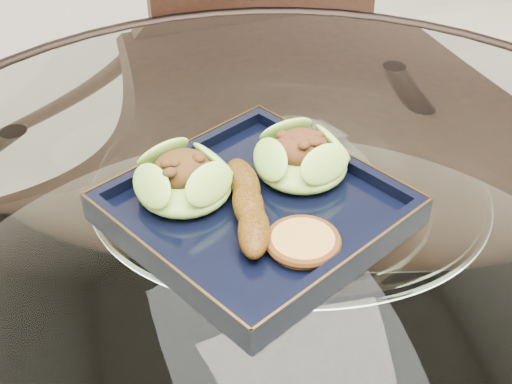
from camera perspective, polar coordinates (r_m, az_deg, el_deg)
name	(u,v)px	position (r m, az deg, el deg)	size (l,w,h in m)	color
dining_table	(285,312)	(0.91, 2.32, -9.60)	(1.13, 1.13, 0.77)	white
dining_chair	(289,111)	(1.32, 2.65, 6.50)	(0.46, 0.46, 1.05)	black
navy_plate	(256,214)	(0.78, 0.00, -1.74)	(0.27, 0.27, 0.02)	black
lettuce_wrap_left	(184,182)	(0.79, -5.79, 0.82)	(0.11, 0.11, 0.04)	#548E29
lettuce_wrap_right	(301,160)	(0.82, 3.66, 2.58)	(0.11, 0.11, 0.04)	#50962B
roasted_plantain	(248,205)	(0.76, -0.63, -1.03)	(0.16, 0.03, 0.03)	#6A400B
crumb_patty	(303,242)	(0.72, 3.78, -4.05)	(0.07, 0.07, 0.01)	#B87F3D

